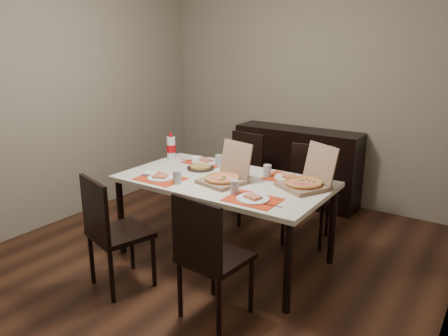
{
  "coord_description": "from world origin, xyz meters",
  "views": [
    {
      "loc": [
        2.08,
        -2.91,
        1.91
      ],
      "look_at": [
        0.08,
        0.07,
        0.85
      ],
      "focal_mm": 35.0,
      "sensor_mm": 36.0,
      "label": 1
    }
  ],
  "objects_px": {
    "soda_bottle": "(171,148)",
    "chair_near_left": "(111,229)",
    "sideboard": "(297,166)",
    "pizza_box_center": "(225,177)",
    "chair_far_right": "(309,189)",
    "chair_far_left": "(241,172)",
    "dip_bowl": "(244,176)",
    "chair_near_right": "(209,254)",
    "dining_table": "(224,186)"
  },
  "relations": [
    {
      "from": "chair_near_left",
      "to": "pizza_box_center",
      "type": "bearing_deg",
      "value": 58.65
    },
    {
      "from": "sideboard",
      "to": "dining_table",
      "type": "height_order",
      "value": "sideboard"
    },
    {
      "from": "chair_near_right",
      "to": "pizza_box_center",
      "type": "distance_m",
      "value": 0.87
    },
    {
      "from": "sideboard",
      "to": "pizza_box_center",
      "type": "distance_m",
      "value": 1.83
    },
    {
      "from": "sideboard",
      "to": "soda_bottle",
      "type": "relative_size",
      "value": 5.57
    },
    {
      "from": "dining_table",
      "to": "chair_far_right",
      "type": "height_order",
      "value": "chair_far_right"
    },
    {
      "from": "chair_far_right",
      "to": "sideboard",
      "type": "bearing_deg",
      "value": 120.96
    },
    {
      "from": "chair_near_right",
      "to": "soda_bottle",
      "type": "bearing_deg",
      "value": 138.9
    },
    {
      "from": "dip_bowl",
      "to": "chair_far_right",
      "type": "bearing_deg",
      "value": 64.06
    },
    {
      "from": "chair_near_left",
      "to": "chair_far_left",
      "type": "relative_size",
      "value": 1.0
    },
    {
      "from": "soda_bottle",
      "to": "chair_near_right",
      "type": "bearing_deg",
      "value": -41.1
    },
    {
      "from": "chair_far_left",
      "to": "soda_bottle",
      "type": "distance_m",
      "value": 0.87
    },
    {
      "from": "pizza_box_center",
      "to": "soda_bottle",
      "type": "xyz_separation_m",
      "value": [
        -0.88,
        0.34,
        0.06
      ]
    },
    {
      "from": "sideboard",
      "to": "soda_bottle",
      "type": "distance_m",
      "value": 1.67
    },
    {
      "from": "sideboard",
      "to": "dining_table",
      "type": "distance_m",
      "value": 1.72
    },
    {
      "from": "soda_bottle",
      "to": "chair_near_left",
      "type": "bearing_deg",
      "value": -72.19
    },
    {
      "from": "sideboard",
      "to": "dip_bowl",
      "type": "xyz_separation_m",
      "value": [
        0.21,
        -1.57,
        0.31
      ]
    },
    {
      "from": "sideboard",
      "to": "pizza_box_center",
      "type": "xyz_separation_m",
      "value": [
        0.14,
        -1.79,
        0.35
      ]
    },
    {
      "from": "sideboard",
      "to": "chair_far_right",
      "type": "distance_m",
      "value": 1.04
    },
    {
      "from": "dining_table",
      "to": "soda_bottle",
      "type": "height_order",
      "value": "soda_bottle"
    },
    {
      "from": "chair_near_right",
      "to": "dip_bowl",
      "type": "distance_m",
      "value": 1.03
    },
    {
      "from": "chair_near_left",
      "to": "chair_near_right",
      "type": "distance_m",
      "value": 0.87
    },
    {
      "from": "sideboard",
      "to": "chair_near_right",
      "type": "height_order",
      "value": "chair_near_right"
    },
    {
      "from": "chair_near_left",
      "to": "pizza_box_center",
      "type": "xyz_separation_m",
      "value": [
        0.5,
        0.82,
        0.29
      ]
    },
    {
      "from": "sideboard",
      "to": "chair_far_left",
      "type": "height_order",
      "value": "chair_far_left"
    },
    {
      "from": "dip_bowl",
      "to": "soda_bottle",
      "type": "relative_size",
      "value": 0.4
    },
    {
      "from": "chair_near_right",
      "to": "sideboard",
      "type": "bearing_deg",
      "value": 101.31
    },
    {
      "from": "chair_near_right",
      "to": "chair_far_right",
      "type": "height_order",
      "value": "same"
    },
    {
      "from": "chair_near_left",
      "to": "chair_far_left",
      "type": "distance_m",
      "value": 1.84
    },
    {
      "from": "chair_far_right",
      "to": "dip_bowl",
      "type": "relative_size",
      "value": 8.54
    },
    {
      "from": "dining_table",
      "to": "sideboard",
      "type": "bearing_deg",
      "value": 92.82
    },
    {
      "from": "chair_near_left",
      "to": "dining_table",
      "type": "bearing_deg",
      "value": 63.99
    },
    {
      "from": "dining_table",
      "to": "soda_bottle",
      "type": "relative_size",
      "value": 6.68
    },
    {
      "from": "dining_table",
      "to": "dip_bowl",
      "type": "height_order",
      "value": "dip_bowl"
    },
    {
      "from": "chair_near_right",
      "to": "dip_bowl",
      "type": "relative_size",
      "value": 8.54
    },
    {
      "from": "dining_table",
      "to": "chair_far_right",
      "type": "xyz_separation_m",
      "value": [
        0.45,
        0.81,
        -0.17
      ]
    },
    {
      "from": "chair_far_left",
      "to": "soda_bottle",
      "type": "bearing_deg",
      "value": -121.52
    },
    {
      "from": "dining_table",
      "to": "chair_near_left",
      "type": "relative_size",
      "value": 1.94
    },
    {
      "from": "dining_table",
      "to": "pizza_box_center",
      "type": "height_order",
      "value": "pizza_box_center"
    },
    {
      "from": "dining_table",
      "to": "chair_near_left",
      "type": "bearing_deg",
      "value": -116.01
    },
    {
      "from": "chair_near_left",
      "to": "chair_near_right",
      "type": "height_order",
      "value": "same"
    },
    {
      "from": "dip_bowl",
      "to": "soda_bottle",
      "type": "bearing_deg",
      "value": 172.59
    },
    {
      "from": "sideboard",
      "to": "dip_bowl",
      "type": "distance_m",
      "value": 1.61
    },
    {
      "from": "chair_near_right",
      "to": "chair_far_right",
      "type": "relative_size",
      "value": 1.0
    },
    {
      "from": "sideboard",
      "to": "chair_near_left",
      "type": "bearing_deg",
      "value": -97.79
    },
    {
      "from": "sideboard",
      "to": "chair_near_left",
      "type": "distance_m",
      "value": 2.63
    },
    {
      "from": "dining_table",
      "to": "pizza_box_center",
      "type": "relative_size",
      "value": 4.2
    },
    {
      "from": "dining_table",
      "to": "chair_far_right",
      "type": "distance_m",
      "value": 0.95
    },
    {
      "from": "sideboard",
      "to": "soda_bottle",
      "type": "bearing_deg",
      "value": -116.81
    },
    {
      "from": "chair_far_right",
      "to": "soda_bottle",
      "type": "xyz_separation_m",
      "value": [
        -1.27,
        -0.55,
        0.35
      ]
    }
  ]
}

